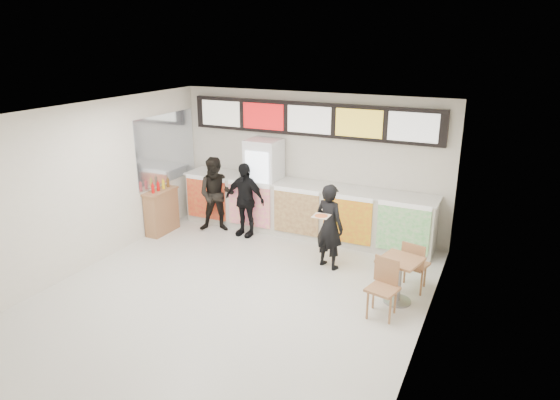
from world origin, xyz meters
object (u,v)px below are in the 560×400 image
Objects in this scene: service_counter at (303,209)px; condiment_ledge at (162,211)px; cafe_table at (399,272)px; customer_main at (329,226)px; customer_left at (216,195)px; drinks_fridge at (264,185)px; customer_mid at (245,200)px.

condiment_ledge is at bearing -157.38° from service_counter.
service_counter is 3.50× the size of cafe_table.
customer_main is at bearing -1.38° from condiment_ledge.
condiment_ledge reaches higher than service_counter.
cafe_table is 1.39× the size of condiment_ledge.
customer_left is (-2.85, 0.70, 0.02)m from customer_main.
service_counter is 2.78× the size of drinks_fridge.
drinks_fridge reaches higher than customer_left.
customer_mid is 1.00× the size of cafe_table.
drinks_fridge is at bearing 32.29° from condiment_ledge.
condiment_ledge is at bearing -175.20° from cafe_table.
drinks_fridge is (-0.93, 0.02, 0.43)m from service_counter.
customer_main is 1.66m from cafe_table.
customer_mid is at bearing 0.43° from customer_main.
condiment_ledge is at bearing 17.61° from customer_main.
condiment_ledge is (-1.71, -0.63, -0.31)m from customer_mid.
customer_main reaches higher than customer_mid.
service_counter is at bearing -0.99° from drinks_fridge.
drinks_fridge is 1.21× the size of customer_left.
service_counter is 3.48× the size of customer_main.
customer_mid reaches higher than service_counter.
service_counter is at bearing 29.99° from customer_mid.
customer_main is 1.40× the size of condiment_ledge.
condiment_ledge is at bearing -172.99° from customer_left.
customer_left is 4.55m from cafe_table.
customer_mid is (-1.11, -0.54, 0.23)m from service_counter.
drinks_fridge is at bearing 179.01° from service_counter.
drinks_fridge is 1.06m from customer_left.
condiment_ledge is (-1.02, -0.61, -0.33)m from customer_left.
cafe_table is at bearing -30.70° from drinks_fridge.
cafe_table is at bearing -9.06° from condiment_ledge.
drinks_fridge is 4.02m from cafe_table.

